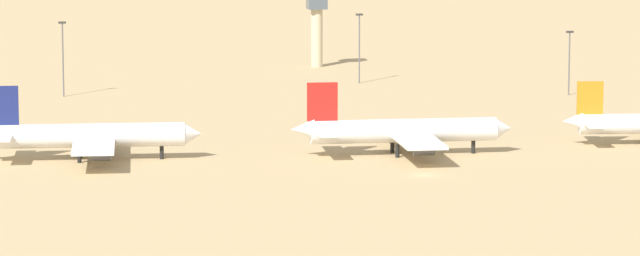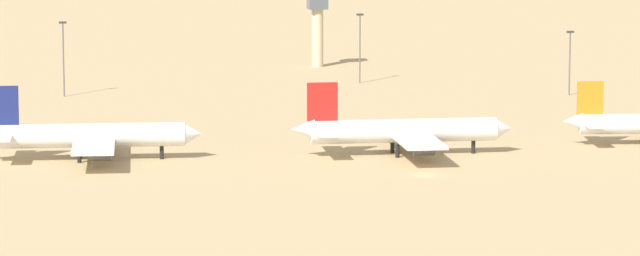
# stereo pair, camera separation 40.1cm
# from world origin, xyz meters

# --- Properties ---
(ground) EXTENTS (4000.00, 4000.00, 0.00)m
(ground) POSITION_xyz_m (0.00, 0.00, 0.00)
(ground) COLOR tan
(parked_jet_navy_1) EXTENTS (43.74, 36.85, 14.44)m
(parked_jet_navy_1) POSITION_xyz_m (-59.50, 27.05, 4.73)
(parked_jet_navy_1) COLOR white
(parked_jet_navy_1) RESTS_ON ground
(parked_jet_red_2) EXTENTS (43.55, 36.53, 14.40)m
(parked_jet_red_2) POSITION_xyz_m (0.78, 22.69, 4.72)
(parked_jet_red_2) COLOR white
(parked_jet_red_2) RESTS_ON ground
(control_tower) EXTENTS (5.20, 5.20, 20.40)m
(control_tower) POSITION_xyz_m (10.28, 172.35, 12.31)
(control_tower) COLOR #C6B793
(control_tower) RESTS_ON ground
(light_pole_west) EXTENTS (1.80, 0.50, 15.61)m
(light_pole_west) POSITION_xyz_m (60.06, 102.70, 9.01)
(light_pole_west) COLOR #59595E
(light_pole_west) RESTS_ON ground
(light_pole_mid) EXTENTS (1.80, 0.50, 18.10)m
(light_pole_mid) POSITION_xyz_m (-60.51, 121.21, 10.29)
(light_pole_mid) COLOR #59595E
(light_pole_mid) RESTS_ON ground
(light_pole_east) EXTENTS (1.80, 0.50, 17.79)m
(light_pole_east) POSITION_xyz_m (14.64, 134.36, 10.13)
(light_pole_east) COLOR #59595E
(light_pole_east) RESTS_ON ground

